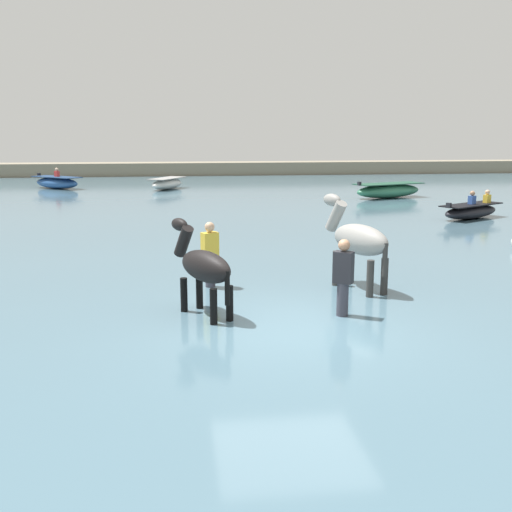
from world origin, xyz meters
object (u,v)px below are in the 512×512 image
object	(u,v)px
boat_near_port	(167,184)
boat_distant_west	(471,211)
person_wading_close	(343,283)
boat_far_inshore	(57,183)
horse_lead_grey	(358,242)
person_onlooker_right	(210,259)
horse_trailing_black	(203,268)
boat_distant_east	(388,191)

from	to	relation	value
boat_near_port	boat_distant_west	size ratio (longest dim) A/B	1.01
boat_distant_west	person_wading_close	bearing A→B (deg)	-125.61
boat_far_inshore	person_wading_close	xyz separation A→B (m)	(9.31, -25.34, 0.23)
horse_lead_grey	person_onlooker_right	bearing A→B (deg)	169.12
boat_distant_west	horse_trailing_black	bearing A→B (deg)	-133.84
horse_trailing_black	person_wading_close	bearing A→B (deg)	-8.54
boat_distant_east	horse_trailing_black	bearing A→B (deg)	-118.40
horse_lead_grey	boat_far_inshore	xyz separation A→B (m)	(-10.08, 23.61, -0.62)
boat_distant_west	person_onlooker_right	world-z (taller)	person_onlooker_right
person_wading_close	boat_distant_west	bearing A→B (deg)	54.39
boat_far_inshore	boat_distant_east	world-z (taller)	boat_far_inshore
horse_trailing_black	boat_far_inshore	world-z (taller)	horse_trailing_black
boat_far_inshore	person_onlooker_right	bearing A→B (deg)	-72.68
horse_trailing_black	boat_near_port	distance (m)	23.81
horse_lead_grey	boat_distant_west	distance (m)	11.67
boat_far_inshore	boat_distant_west	size ratio (longest dim) A/B	1.07
horse_lead_grey	boat_distant_east	world-z (taller)	horse_lead_grey
boat_far_inshore	horse_lead_grey	bearing A→B (deg)	-66.88
boat_distant_east	person_wading_close	distance (m)	19.64
horse_lead_grey	boat_near_port	bearing A→B (deg)	100.09
boat_far_inshore	boat_distant_east	size ratio (longest dim) A/B	0.83
horse_lead_grey	boat_near_port	size ratio (longest dim) A/B	0.72
boat_near_port	horse_lead_grey	bearing A→B (deg)	-79.91
boat_near_port	boat_distant_west	bearing A→B (deg)	-49.92
boat_near_port	boat_distant_west	distance (m)	17.21
boat_far_inshore	boat_near_port	world-z (taller)	boat_far_inshore
boat_distant_east	person_onlooker_right	world-z (taller)	person_onlooker_right
boat_far_inshore	person_wading_close	distance (m)	27.00
person_onlooker_right	person_wading_close	xyz separation A→B (m)	(2.12, -2.29, 0.00)
boat_far_inshore	boat_near_port	xyz separation A→B (m)	(6.09, -1.19, -0.03)
horse_lead_grey	horse_trailing_black	distance (m)	3.41
person_wading_close	boat_far_inshore	bearing A→B (deg)	110.17
boat_distant_east	person_onlooker_right	distance (m)	18.53
boat_near_port	boat_far_inshore	bearing A→B (deg)	168.90
person_wading_close	person_onlooker_right	bearing A→B (deg)	132.84
person_onlooker_right	person_wading_close	distance (m)	3.12
horse_lead_grey	person_onlooker_right	xyz separation A→B (m)	(-2.89, 0.56, -0.40)
boat_distant_west	person_onlooker_right	size ratio (longest dim) A/B	1.80
boat_distant_east	person_wading_close	bearing A→B (deg)	-111.89
boat_distant_west	boat_distant_east	distance (m)	7.27
horse_lead_grey	boat_distant_west	xyz separation A→B (m)	(7.09, 9.25, -0.68)
boat_near_port	person_wading_close	world-z (taller)	person_wading_close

